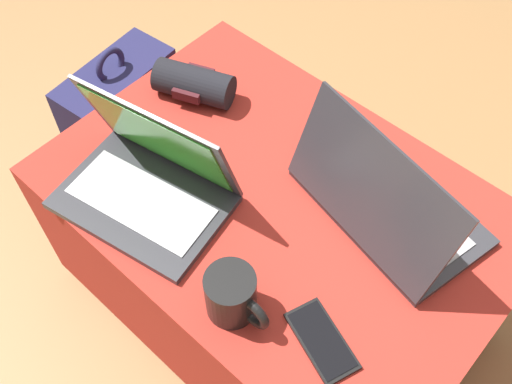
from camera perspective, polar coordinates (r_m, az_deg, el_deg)
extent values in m
plane|color=#9E7042|center=(1.62, 1.63, -10.10)|extent=(14.00, 14.00, 0.00)
cube|color=maroon|center=(1.60, 1.65, -9.72)|extent=(0.90, 0.62, 0.05)
cube|color=#B22D23|center=(1.39, 1.88, -5.55)|extent=(0.94, 0.64, 0.42)
cube|color=#333338|center=(1.22, -10.71, -0.90)|extent=(0.37, 0.28, 0.02)
cube|color=#B2B2B7|center=(1.21, -10.94, -0.83)|extent=(0.31, 0.17, 0.00)
cube|color=#333338|center=(1.16, -9.18, 5.09)|extent=(0.34, 0.13, 0.22)
cube|color=green|center=(1.16, -9.31, 4.89)|extent=(0.30, 0.11, 0.19)
cube|color=#333338|center=(1.22, 12.62, -1.30)|extent=(0.41, 0.29, 0.02)
cube|color=#9E9EA3|center=(1.22, 12.88, -0.92)|extent=(0.35, 0.19, 0.00)
cube|color=#333338|center=(1.09, 10.78, 0.06)|extent=(0.38, 0.15, 0.21)
cube|color=white|center=(1.10, 10.95, 0.13)|extent=(0.34, 0.13, 0.19)
cube|color=black|center=(1.07, 6.27, -13.90)|extent=(0.16, 0.11, 0.01)
cube|color=black|center=(1.07, 6.30, -13.81)|extent=(0.15, 0.10, 0.00)
cube|color=#23234C|center=(1.73, -12.24, 6.25)|extent=(0.18, 0.33, 0.41)
cube|color=#1E1E41|center=(1.84, -13.78, 5.80)|extent=(0.08, 0.26, 0.18)
torus|color=#23234C|center=(1.57, -13.70, 11.71)|extent=(0.02, 0.09, 0.09)
cylinder|color=black|center=(1.37, -5.93, 10.25)|extent=(0.19, 0.14, 0.08)
cube|color=#441B20|center=(1.37, -5.93, 10.25)|extent=(0.10, 0.11, 0.02)
cylinder|color=black|center=(1.05, -2.41, -9.69)|extent=(0.09, 0.09, 0.10)
torus|color=black|center=(1.03, -0.38, -11.37)|extent=(0.07, 0.02, 0.07)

